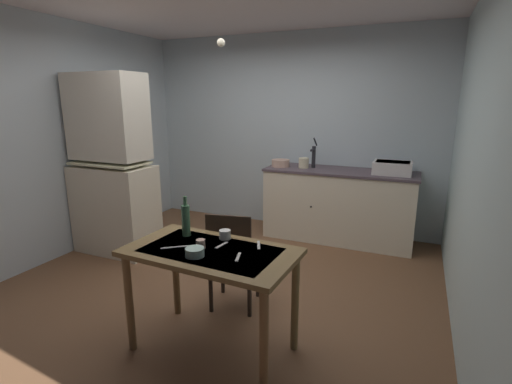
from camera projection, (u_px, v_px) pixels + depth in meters
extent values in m
plane|color=brown|center=(227.00, 279.00, 3.84)|extent=(5.11, 5.11, 0.00)
cube|color=silver|center=(290.00, 133.00, 5.26)|extent=(4.21, 0.10, 2.67)
cube|color=silver|center=(63.00, 140.00, 4.33)|extent=(0.10, 3.92, 2.67)
cube|color=silver|center=(481.00, 164.00, 2.70)|extent=(0.10, 3.92, 2.67)
cube|color=beige|center=(116.00, 209.00, 4.46)|extent=(0.94, 0.52, 1.04)
cube|color=silver|center=(107.00, 117.00, 4.20)|extent=(0.86, 0.44, 0.95)
cube|color=beige|center=(110.00, 163.00, 4.31)|extent=(0.85, 0.47, 0.02)
cube|color=beige|center=(338.00, 206.00, 4.84)|extent=(1.85, 0.60, 0.89)
cube|color=#51444C|center=(340.00, 171.00, 4.73)|extent=(1.88, 0.63, 0.03)
sphere|color=#2D2823|center=(311.00, 207.00, 4.65)|extent=(0.02, 0.02, 0.02)
cube|color=silver|center=(392.00, 168.00, 4.46)|extent=(0.44, 0.34, 0.15)
cube|color=black|center=(393.00, 162.00, 4.45)|extent=(0.38, 0.28, 0.01)
cylinder|color=#232328|center=(314.00, 157.00, 4.87)|extent=(0.05, 0.05, 0.28)
cylinder|color=#232328|center=(312.00, 150.00, 4.79)|extent=(0.03, 0.12, 0.03)
cylinder|color=#22272F|center=(315.00, 142.00, 4.88)|extent=(0.02, 0.16, 0.12)
cylinder|color=tan|center=(281.00, 163.00, 4.97)|extent=(0.24, 0.24, 0.09)
cylinder|color=beige|center=(304.00, 163.00, 4.87)|extent=(0.13, 0.13, 0.13)
cube|color=olive|center=(211.00, 252.00, 2.59)|extent=(1.21, 0.70, 0.04)
cube|color=silver|center=(211.00, 250.00, 2.58)|extent=(0.95, 0.55, 0.00)
cylinder|color=brown|center=(129.00, 303.00, 2.68)|extent=(0.06, 0.06, 0.74)
cylinder|color=brown|center=(264.00, 345.00, 2.22)|extent=(0.06, 0.06, 0.74)
cylinder|color=brown|center=(176.00, 273.00, 3.14)|extent=(0.06, 0.06, 0.74)
cylinder|color=olive|center=(295.00, 303.00, 2.68)|extent=(0.06, 0.06, 0.74)
cube|color=#2E251D|center=(235.00, 260.00, 3.27)|extent=(0.47, 0.47, 0.03)
cube|color=#30241B|center=(228.00, 242.00, 3.04)|extent=(0.38, 0.10, 0.45)
cylinder|color=#2E251D|center=(258.00, 276.00, 3.45)|extent=(0.04, 0.04, 0.41)
cylinder|color=#2E251D|center=(223.00, 272.00, 3.52)|extent=(0.04, 0.04, 0.41)
cylinder|color=#2E251D|center=(249.00, 294.00, 3.13)|extent=(0.04, 0.04, 0.41)
cylinder|color=#2E251D|center=(211.00, 290.00, 3.20)|extent=(0.04, 0.04, 0.41)
cylinder|color=#ADD1C1|center=(195.00, 252.00, 2.47)|extent=(0.13, 0.13, 0.06)
cylinder|color=tan|center=(201.00, 244.00, 2.60)|extent=(0.06, 0.06, 0.06)
cylinder|color=white|center=(225.00, 234.00, 2.78)|extent=(0.09, 0.09, 0.07)
cylinder|color=#4C7F56|center=(186.00, 221.00, 2.82)|extent=(0.06, 0.06, 0.24)
cylinder|color=#4C7F56|center=(185.00, 201.00, 2.78)|extent=(0.03, 0.03, 0.07)
cube|color=silver|center=(174.00, 247.00, 2.62)|extent=(0.16, 0.13, 0.00)
cube|color=beige|center=(238.00, 257.00, 2.46)|extent=(0.06, 0.14, 0.00)
cube|color=beige|center=(259.00, 245.00, 2.66)|extent=(0.08, 0.15, 0.00)
cube|color=beige|center=(222.00, 245.00, 2.66)|extent=(0.04, 0.14, 0.00)
sphere|color=#F9EFCC|center=(221.00, 43.00, 3.63)|extent=(0.08, 0.08, 0.08)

